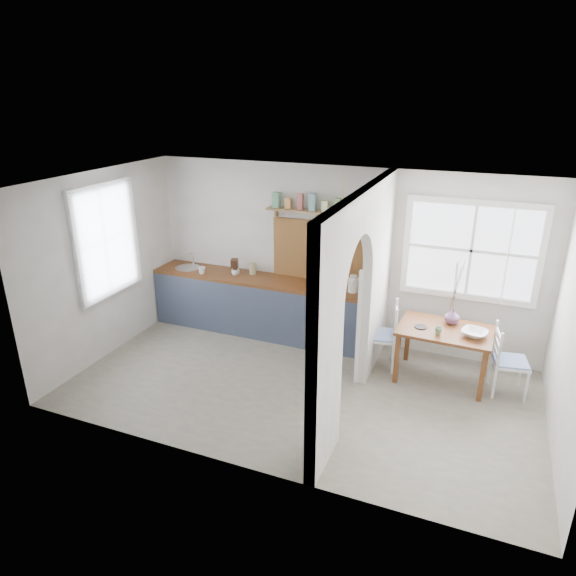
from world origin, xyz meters
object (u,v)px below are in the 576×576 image
at_px(chair_left, 380,334).
at_px(chair_right, 511,361).
at_px(dining_table, 442,354).
at_px(vase, 452,316).
at_px(kettle, 353,284).

xyz_separation_m(chair_left, chair_right, (1.65, -0.08, -0.02)).
height_order(dining_table, vase, vase).
bearing_deg(kettle, vase, -10.15).
height_order(dining_table, chair_left, chair_left).
relative_size(kettle, vase, 1.21).
relative_size(dining_table, vase, 5.71).
bearing_deg(chair_left, chair_right, 77.07).
height_order(chair_left, vase, chair_left).
bearing_deg(vase, dining_table, -104.18).
bearing_deg(chair_right, kettle, 69.58).
xyz_separation_m(dining_table, kettle, (-1.33, 0.38, 0.66)).
distance_m(chair_left, kettle, 0.81).
distance_m(dining_table, vase, 0.51).
xyz_separation_m(chair_left, vase, (0.89, 0.15, 0.36)).
bearing_deg(kettle, chair_right, -13.59).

